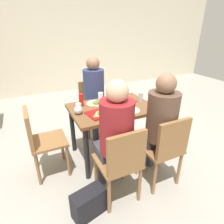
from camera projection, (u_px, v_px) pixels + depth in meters
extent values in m
cube|color=#9E998E|center=(112.00, 154.00, 2.71)|extent=(10.00, 10.00, 0.02)
cube|color=beige|center=(57.00, 37.00, 4.75)|extent=(10.00, 0.10, 2.80)
cube|color=brown|center=(112.00, 108.00, 2.42)|extent=(1.05, 0.74, 0.04)
cylinder|color=black|center=(87.00, 154.00, 2.13)|extent=(0.06, 0.06, 0.68)
cylinder|color=black|center=(154.00, 136.00, 2.50)|extent=(0.06, 0.06, 0.68)
cylinder|color=black|center=(73.00, 130.00, 2.64)|extent=(0.06, 0.06, 0.68)
cylinder|color=black|center=(130.00, 117.00, 3.00)|extent=(0.06, 0.06, 0.68)
cube|color=olive|center=(117.00, 161.00, 1.87)|extent=(0.40, 0.40, 0.03)
cube|color=olive|center=(127.00, 154.00, 1.64)|extent=(0.38, 0.04, 0.40)
cylinder|color=olive|center=(96.00, 173.00, 2.04)|extent=(0.04, 0.04, 0.43)
cylinder|color=olive|center=(123.00, 164.00, 2.17)|extent=(0.04, 0.04, 0.43)
cylinder|color=olive|center=(109.00, 196.00, 1.76)|extent=(0.04, 0.04, 0.43)
cylinder|color=olive|center=(140.00, 184.00, 1.90)|extent=(0.04, 0.04, 0.43)
cube|color=olive|center=(159.00, 148.00, 2.08)|extent=(0.40, 0.40, 0.03)
cube|color=olive|center=(174.00, 139.00, 1.84)|extent=(0.38, 0.04, 0.40)
cylinder|color=olive|center=(137.00, 160.00, 2.25)|extent=(0.04, 0.04, 0.43)
cylinder|color=olive|center=(160.00, 152.00, 2.38)|extent=(0.04, 0.04, 0.43)
cylinder|color=olive|center=(155.00, 178.00, 1.97)|extent=(0.04, 0.04, 0.43)
cylinder|color=olive|center=(179.00, 169.00, 2.10)|extent=(0.04, 0.04, 0.43)
cube|color=olive|center=(94.00, 108.00, 3.07)|extent=(0.40, 0.40, 0.03)
cube|color=olive|center=(90.00, 92.00, 3.13)|extent=(0.38, 0.04, 0.40)
cylinder|color=olive|center=(108.00, 123.00, 3.10)|extent=(0.04, 0.04, 0.43)
cylinder|color=olive|center=(89.00, 127.00, 2.96)|extent=(0.04, 0.04, 0.43)
cylinder|color=olive|center=(100.00, 115.00, 3.37)|extent=(0.04, 0.04, 0.43)
cylinder|color=olive|center=(82.00, 118.00, 3.24)|extent=(0.04, 0.04, 0.43)
cube|color=olive|center=(49.00, 141.00, 2.20)|extent=(0.40, 0.40, 0.03)
cube|color=olive|center=(29.00, 128.00, 2.04)|extent=(0.04, 0.38, 0.40)
cylinder|color=olive|center=(62.00, 146.00, 2.50)|extent=(0.04, 0.04, 0.43)
cylinder|color=olive|center=(68.00, 161.00, 2.22)|extent=(0.04, 0.04, 0.43)
cylinder|color=olive|center=(35.00, 153.00, 2.37)|extent=(0.04, 0.04, 0.43)
cylinder|color=olive|center=(38.00, 170.00, 2.09)|extent=(0.04, 0.04, 0.43)
cylinder|color=#383842|center=(101.00, 166.00, 2.12)|extent=(0.10, 0.10, 0.46)
cylinder|color=#383842|center=(114.00, 162.00, 2.18)|extent=(0.10, 0.10, 0.46)
cube|color=#383842|center=(112.00, 149.00, 1.95)|extent=(0.32, 0.28, 0.10)
cylinder|color=maroon|center=(117.00, 127.00, 1.73)|extent=(0.32, 0.32, 0.52)
sphere|color=#DBAD89|center=(117.00, 91.00, 1.59)|extent=(0.20, 0.20, 0.20)
cylinder|color=#383842|center=(141.00, 154.00, 2.33)|extent=(0.10, 0.10, 0.46)
cylinder|color=#383842|center=(151.00, 150.00, 2.39)|extent=(0.10, 0.10, 0.46)
cube|color=#383842|center=(153.00, 137.00, 2.16)|extent=(0.32, 0.28, 0.10)
cylinder|color=brown|center=(162.00, 116.00, 1.94)|extent=(0.32, 0.32, 0.52)
sphere|color=#8C664C|center=(166.00, 84.00, 1.79)|extent=(0.20, 0.20, 0.20)
cylinder|color=#383842|center=(105.00, 125.00, 3.01)|extent=(0.10, 0.10, 0.46)
cylinder|color=#383842|center=(95.00, 127.00, 2.94)|extent=(0.10, 0.10, 0.46)
cube|color=#383842|center=(97.00, 107.00, 2.94)|extent=(0.32, 0.28, 0.10)
cylinder|color=navy|center=(94.00, 86.00, 2.90)|extent=(0.32, 0.32, 0.52)
sphere|color=#8C664C|center=(93.00, 63.00, 2.75)|extent=(0.20, 0.20, 0.20)
cube|color=#B21414|center=(103.00, 113.00, 2.23)|extent=(0.39, 0.31, 0.02)
cube|color=#B21414|center=(121.00, 101.00, 2.57)|extent=(0.39, 0.30, 0.02)
cylinder|color=white|center=(95.00, 103.00, 2.51)|extent=(0.22, 0.22, 0.01)
cylinder|color=white|center=(131.00, 110.00, 2.30)|extent=(0.22, 0.22, 0.01)
pyramid|color=tan|center=(102.00, 113.00, 2.19)|extent=(0.23, 0.19, 0.01)
ellipsoid|color=#4C7233|center=(102.00, 112.00, 2.18)|extent=(0.16, 0.13, 0.01)
pyramid|color=tan|center=(120.00, 100.00, 2.56)|extent=(0.19, 0.22, 0.01)
ellipsoid|color=#B74723|center=(120.00, 100.00, 2.55)|extent=(0.14, 0.16, 0.01)
pyramid|color=tan|center=(97.00, 103.00, 2.50)|extent=(0.24, 0.24, 0.01)
ellipsoid|color=#4C7233|center=(97.00, 102.00, 2.50)|extent=(0.17, 0.16, 0.01)
cylinder|color=white|center=(101.00, 96.00, 2.63)|extent=(0.07, 0.07, 0.10)
cylinder|color=white|center=(126.00, 112.00, 2.14)|extent=(0.07, 0.07, 0.10)
cylinder|color=white|center=(79.00, 107.00, 2.27)|extent=(0.07, 0.07, 0.10)
cylinder|color=#B7BCC6|center=(141.00, 97.00, 2.57)|extent=(0.07, 0.07, 0.12)
cylinder|color=red|center=(81.00, 100.00, 2.41)|extent=(0.06, 0.06, 0.16)
sphere|color=silver|center=(78.00, 110.00, 2.20)|extent=(0.10, 0.10, 0.10)
cube|color=black|center=(89.00, 203.00, 1.78)|extent=(0.35, 0.23, 0.28)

